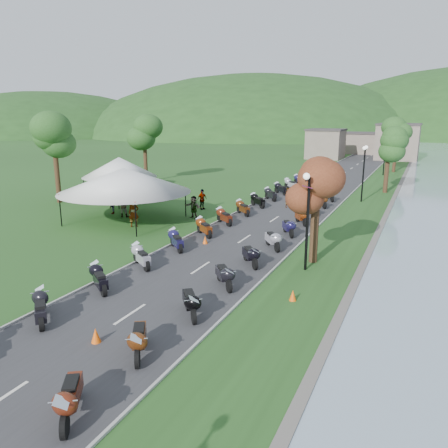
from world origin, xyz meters
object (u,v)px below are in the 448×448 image
at_px(vendor_tent_main, 125,195).
at_px(pedestrian_c, 113,214).
at_px(pedestrian_a, 134,227).
at_px(pedestrian_b, 124,217).

distance_m(vendor_tent_main, pedestrian_c, 3.63).
relative_size(pedestrian_a, pedestrian_c, 1.23).
relative_size(vendor_tent_main, pedestrian_c, 4.02).
bearing_deg(pedestrian_c, pedestrian_a, 30.76).
distance_m(pedestrian_a, pedestrian_c, 4.91).
xyz_separation_m(pedestrian_a, pedestrian_c, (-4.11, 2.69, 0.00)).
bearing_deg(pedestrian_a, pedestrian_b, 101.44).
height_order(pedestrian_a, pedestrian_b, pedestrian_a).
xyz_separation_m(vendor_tent_main, pedestrian_a, (1.52, -1.12, -2.00)).
relative_size(pedestrian_b, pedestrian_c, 1.16).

